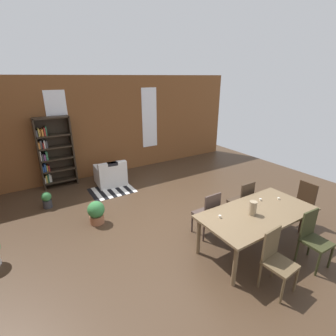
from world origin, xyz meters
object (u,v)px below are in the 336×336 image
object	(u,v)px
dining_chair_near_left	(276,258)
potted_plant_corner	(96,212)
dining_chair_far_right	(242,200)
dining_chair_head_right	(302,203)
dining_chair_near_right	(313,237)
dining_chair_far_left	(208,213)
bookshelf_tall	(54,153)
armchair_white	(111,175)
potted_plant_window	(47,200)
dining_table	(257,215)
vase_on_table	(253,208)

from	to	relation	value
dining_chair_near_left	potted_plant_corner	bearing A→B (deg)	118.88
dining_chair_far_right	dining_chair_head_right	world-z (taller)	same
dining_chair_far_right	potted_plant_corner	world-z (taller)	dining_chair_far_right
dining_chair_near_left	dining_chair_near_right	bearing A→B (deg)	0.00
dining_chair_head_right	dining_chair_far_left	bearing A→B (deg)	158.52
dining_chair_head_right	bookshelf_tall	xyz separation A→B (m)	(-4.00, 4.91, 0.49)
bookshelf_tall	dining_chair_near_right	bearing A→B (deg)	-61.75
bookshelf_tall	armchair_white	world-z (taller)	bookshelf_tall
dining_chair_near_right	potted_plant_window	world-z (taller)	dining_chair_near_right
dining_chair_near_right	dining_chair_far_right	bearing A→B (deg)	90.16
dining_chair_head_right	armchair_white	bearing A→B (deg)	122.29
dining_chair_far_left	bookshelf_tall	distance (m)	4.68
dining_table	potted_plant_window	distance (m)	4.78
dining_table	dining_chair_far_left	distance (m)	0.91
dining_chair_far_left	armchair_white	size ratio (longest dim) A/B	1.12
dining_chair_near_left	armchair_white	size ratio (longest dim) A/B	1.12
vase_on_table	potted_plant_window	size ratio (longest dim) A/B	0.61
potted_plant_corner	dining_chair_head_right	bearing A→B (deg)	-33.00
potted_plant_corner	dining_chair_far_left	bearing A→B (deg)	-43.04
dining_chair_near_right	bookshelf_tall	world-z (taller)	bookshelf_tall
dining_table	dining_chair_far_right	xyz separation A→B (m)	(0.48, 0.75, -0.18)
dining_chair_far_left	dining_chair_head_right	size ratio (longest dim) A/B	1.00
dining_table	armchair_white	distance (m)	4.40
dining_table	vase_on_table	xyz separation A→B (m)	(-0.16, 0.00, 0.19)
potted_plant_corner	potted_plant_window	bearing A→B (deg)	121.90
potted_plant_window	dining_table	bearing A→B (deg)	-50.58
potted_plant_corner	armchair_white	bearing A→B (deg)	61.80
dining_chair_head_right	dining_chair_near_right	bearing A→B (deg)	-141.80
bookshelf_tall	potted_plant_window	world-z (taller)	bookshelf_tall
dining_chair_far_left	dining_chair_near_left	size ratio (longest dim) A/B	1.00
dining_chair_near_left	dining_chair_near_right	distance (m)	0.97
dining_chair_far_right	armchair_white	size ratio (longest dim) A/B	1.12
dining_chair_near_left	potted_plant_window	distance (m)	5.11
dining_chair_near_left	potted_plant_window	size ratio (longest dim) A/B	2.37
armchair_white	vase_on_table	bearing A→B (deg)	-75.83
dining_chair_near_right	dining_table	bearing A→B (deg)	122.66
dining_chair_far_left	potted_plant_corner	size ratio (longest dim) A/B	1.86
dining_chair_far_right	dining_chair_near_right	xyz separation A→B (m)	(0.00, -1.51, 0.00)
dining_chair_far_left	dining_chair_far_right	bearing A→B (deg)	0.00
dining_chair_far_right	potted_plant_window	xyz separation A→B (m)	(-3.50, 2.92, -0.30)
dining_chair_far_right	potted_plant_corner	bearing A→B (deg)	149.02
dining_chair_near_right	potted_plant_window	xyz separation A→B (m)	(-3.50, 4.43, -0.30)
dining_chair_head_right	armchair_white	distance (m)	4.99
dining_chair_far_right	bookshelf_tall	size ratio (longest dim) A/B	0.48
dining_chair_head_right	dining_chair_near_left	distance (m)	2.07
potted_plant_corner	dining_chair_far_right	bearing A→B (deg)	-30.98
dining_chair_near_right	bookshelf_tall	xyz separation A→B (m)	(-3.05, 5.67, 0.49)
dining_chair_near_right	potted_plant_corner	xyz separation A→B (m)	(-2.69, 3.12, -0.25)
bookshelf_tall	potted_plant_corner	distance (m)	2.67
dining_chair_far_right	bookshelf_tall	world-z (taller)	bookshelf_tall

